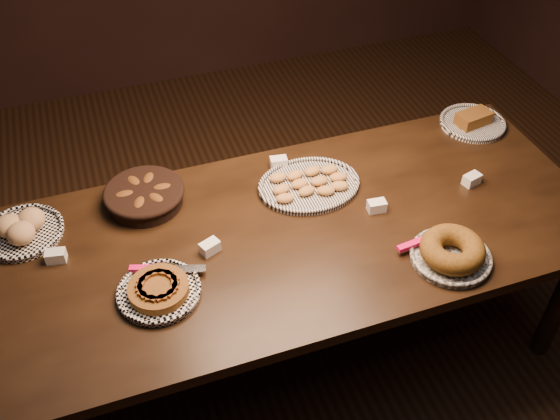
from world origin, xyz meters
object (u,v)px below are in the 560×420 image
object	(u,v)px
bundt_cake_plate	(452,252)
apple_tart_plate	(159,290)
buffet_table	(290,244)
madeleine_platter	(309,184)

from	to	relation	value
bundt_cake_plate	apple_tart_plate	bearing A→B (deg)	157.13
apple_tart_plate	buffet_table	bearing A→B (deg)	21.70
madeleine_platter	apple_tart_plate	bearing A→B (deg)	-145.26
apple_tart_plate	bundt_cake_plate	bearing A→B (deg)	-3.67
buffet_table	madeleine_platter	bearing A→B (deg)	53.45
apple_tart_plate	madeleine_platter	bearing A→B (deg)	33.88
buffet_table	bundt_cake_plate	distance (m)	0.60
apple_tart_plate	bundt_cake_plate	size ratio (longest dim) A/B	1.02
madeleine_platter	buffet_table	bearing A→B (deg)	-119.05
apple_tart_plate	madeleine_platter	size ratio (longest dim) A/B	0.78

